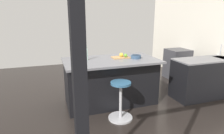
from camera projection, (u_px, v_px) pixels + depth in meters
ground_plane at (116, 102)px, 4.18m from camera, size 7.62×7.62×0.00m
interior_partition_left at (220, 30)px, 4.59m from camera, size 0.12×5.86×2.98m
sink_cabinet at (214, 76)px, 4.43m from camera, size 2.01×0.60×1.17m
oven_range at (177, 64)px, 5.68m from camera, size 0.60×0.61×0.86m
kitchen_island at (111, 81)px, 4.05m from camera, size 1.89×1.07×0.95m
stool_by_window at (121, 102)px, 3.42m from camera, size 0.44×0.44×0.70m
cutting_board at (121, 57)px, 4.04m from camera, size 0.36×0.24×0.02m
apple_green at (126, 55)px, 4.00m from camera, size 0.08×0.08×0.08m
apple_yellow at (121, 55)px, 4.04m from camera, size 0.09×0.09×0.09m
water_bottle at (87, 54)px, 3.81m from camera, size 0.06×0.06×0.31m
fruit_bowl at (136, 57)px, 3.98m from camera, size 0.21×0.21×0.07m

